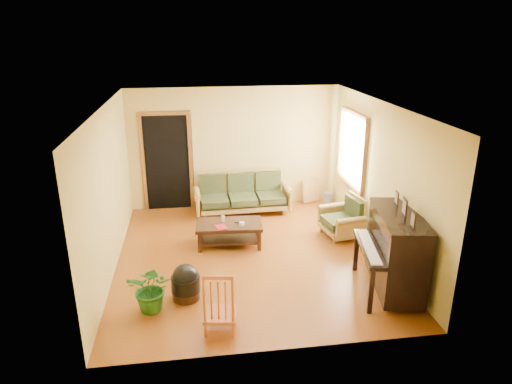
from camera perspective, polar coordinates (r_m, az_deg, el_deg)
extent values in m
plane|color=#652F0D|center=(8.01, -0.76, -7.96)|extent=(5.00, 5.00, 0.00)
cube|color=black|center=(9.90, -11.04, 3.57)|extent=(1.08, 0.16, 2.05)
cube|color=white|center=(9.17, 12.00, 5.28)|extent=(0.12, 1.36, 1.46)
cube|color=olive|center=(9.65, -1.70, -0.21)|extent=(2.03, 0.90, 0.86)
cube|color=black|center=(8.31, -3.38, -5.26)|extent=(1.21, 0.71, 0.43)
cube|color=olive|center=(8.72, 10.61, -3.07)|extent=(0.88, 0.91, 0.79)
cube|color=black|center=(7.05, 17.09, -7.35)|extent=(1.06, 1.52, 1.24)
cylinder|color=black|center=(6.83, -8.77, -11.54)|extent=(0.53, 0.53, 0.40)
cube|color=#9B451C|center=(6.03, -4.55, -13.23)|extent=(0.48, 0.51, 0.89)
cube|color=#C58E41|center=(10.37, 6.84, 0.23)|extent=(0.43, 0.25, 0.56)
cylinder|color=#335099|center=(10.43, 8.96, -0.71)|extent=(0.21, 0.21, 0.24)
imported|color=#1C5518|center=(6.59, -12.90, -11.67)|extent=(0.73, 0.68, 0.69)
imported|color=#A31521|center=(8.01, -4.95, -4.52)|extent=(0.23, 0.27, 0.02)
cylinder|color=silver|center=(8.29, -4.18, -3.30)|extent=(0.07, 0.07, 0.11)
cylinder|color=white|center=(8.10, -1.78, -4.03)|extent=(0.12, 0.12, 0.06)
cube|color=black|center=(8.22, -2.21, -3.84)|extent=(0.14, 0.09, 0.01)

